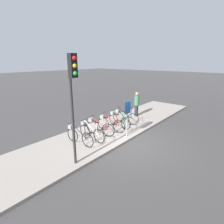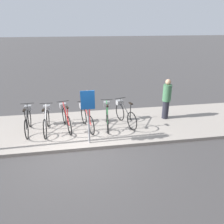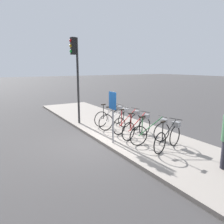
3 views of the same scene
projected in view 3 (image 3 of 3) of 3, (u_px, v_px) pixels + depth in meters
The scene contains 10 objects.
ground_plane at pixel (101, 144), 7.97m from camera, with size 120.00×120.00×0.00m, color #423F3F.
sidewalk at pixel (135, 136), 8.74m from camera, with size 17.27×3.13×0.12m.
parked_bicycle_0 at pixel (111, 115), 10.11m from camera, with size 0.46×1.67×1.02m.
parked_bicycle_1 at pixel (117, 119), 9.51m from camera, with size 0.46×1.67×1.02m.
parked_bicycle_2 at pixel (129, 121), 8.99m from camera, with size 0.54×1.63×1.02m.
parked_bicycle_3 at pixel (138, 126), 8.30m from camera, with size 0.55×1.63×1.02m.
parked_bicycle_4 at pixel (153, 131), 7.65m from camera, with size 0.46×1.66×1.02m.
parked_bicycle_5 at pixel (169, 136), 7.11m from camera, with size 0.61×1.61×1.02m.
traffic_light at pixel (75, 63), 9.93m from camera, with size 0.24×0.40×3.95m.
sign_post at pixel (113, 108), 7.54m from camera, with size 0.44×0.07×1.82m.
Camera 3 is at (6.71, -3.52, 2.77)m, focal length 35.00 mm.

